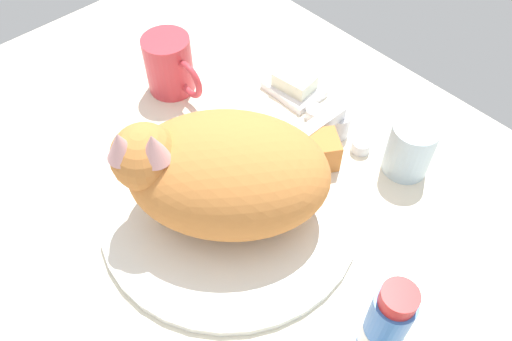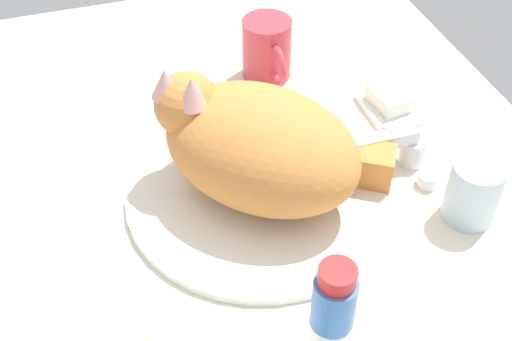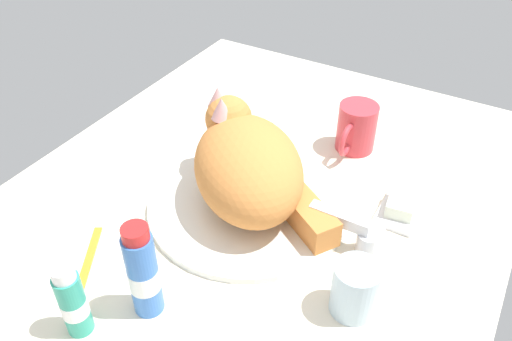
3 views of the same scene
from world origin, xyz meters
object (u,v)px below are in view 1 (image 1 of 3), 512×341
at_px(faucet, 331,126).
at_px(rinse_cup, 410,149).
at_px(coffee_mug, 170,65).
at_px(toothpaste_bottle, 383,330).
at_px(soap_bar, 295,81).
at_px(cat, 223,171).

xyz_separation_m(faucet, rinse_cup, (0.11, 0.04, 0.01)).
bearing_deg(rinse_cup, coffee_mug, -158.75).
bearing_deg(toothpaste_bottle, faucet, 140.08).
distance_m(coffee_mug, rinse_cup, 0.38).
xyz_separation_m(rinse_cup, soap_bar, (-0.22, -0.00, -0.02)).
distance_m(faucet, soap_bar, 0.11).
bearing_deg(toothpaste_bottle, rinse_cup, 119.59).
height_order(faucet, soap_bar, faucet).
bearing_deg(soap_bar, faucet, -17.38).
bearing_deg(faucet, soap_bar, 162.62).
height_order(cat, soap_bar, cat).
bearing_deg(toothpaste_bottle, soap_bar, 145.87).
xyz_separation_m(cat, toothpaste_bottle, (0.26, -0.01, -0.01)).
xyz_separation_m(coffee_mug, rinse_cup, (0.36, 0.14, -0.01)).
distance_m(coffee_mug, toothpaste_bottle, 0.51).
height_order(coffee_mug, toothpaste_bottle, toothpaste_bottle).
bearing_deg(faucet, coffee_mug, -157.42).
bearing_deg(soap_bar, coffee_mug, -135.61).
distance_m(cat, soap_bar, 0.26).
bearing_deg(rinse_cup, faucet, -161.83).
relative_size(cat, rinse_cup, 3.96).
height_order(faucet, cat, cat).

